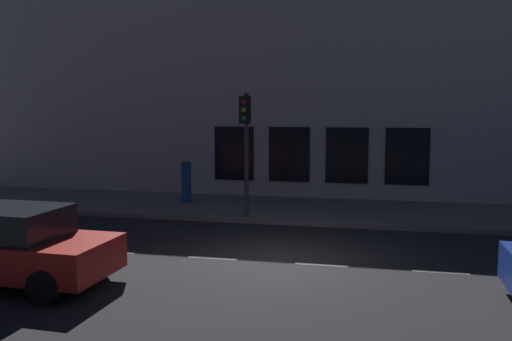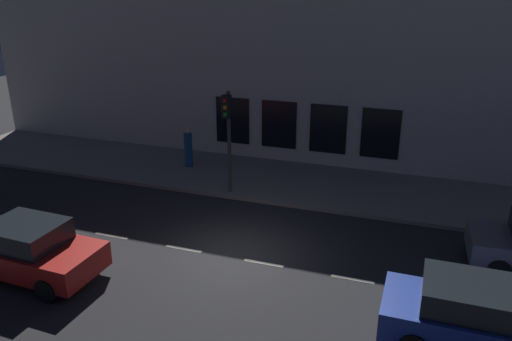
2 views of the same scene
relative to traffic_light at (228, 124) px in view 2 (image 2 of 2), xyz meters
The scene contains 8 objects.
ground_plane 5.46m from the traffic_light, 157.06° to the right, with size 60.00×60.00×0.00m, color #28282B.
sidewalk 3.86m from the traffic_light, 42.69° to the right, with size 4.50×32.00×0.15m.
building_facade 5.05m from the traffic_light, 21.88° to the right, with size 0.65×32.00×8.47m.
lane_centre_line 5.87m from the traffic_light, 146.71° to the right, with size 0.12×27.20×0.01m.
traffic_light is the anchor object (origin of this frame).
parked_car_1 7.89m from the traffic_light, 156.29° to the left, with size 2.05×3.88×1.58m.
parked_car_2 10.60m from the traffic_light, 126.17° to the right, with size 1.97×4.16×1.58m.
pedestrian_0 3.99m from the traffic_light, 51.88° to the left, with size 0.49×0.49×1.69m.
Camera 2 is at (-12.38, -5.04, 7.79)m, focal length 35.75 mm.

